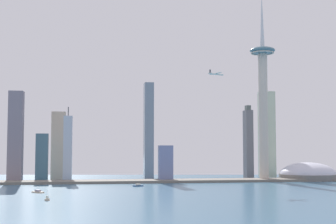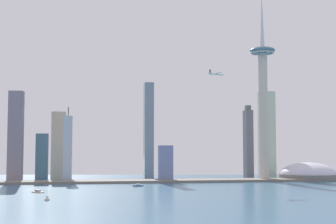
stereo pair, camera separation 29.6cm
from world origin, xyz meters
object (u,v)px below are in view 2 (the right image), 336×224
at_px(skyscraper_0, 68,148).
at_px(airplane, 216,74).
at_px(stadium_dome, 308,175).
at_px(skyscraper_7, 248,143).
at_px(boat_0, 138,185).
at_px(observation_tower, 263,88).
at_px(skyscraper_6, 58,145).
at_px(skyscraper_1, 267,134).
at_px(boat_1, 47,199).
at_px(skyscraper_5, 149,131).
at_px(skyscraper_3, 42,157).
at_px(skyscraper_2, 16,137).
at_px(skyscraper_4, 166,163).
at_px(boat_2, 38,192).

bearing_deg(skyscraper_0, airplane, -24.83).
bearing_deg(stadium_dome, skyscraper_7, 143.25).
bearing_deg(skyscraper_7, boat_0, -142.89).
height_order(observation_tower, skyscraper_6, observation_tower).
height_order(skyscraper_1, boat_1, skyscraper_1).
relative_size(skyscraper_5, boat_1, 15.69).
bearing_deg(skyscraper_3, skyscraper_2, -147.83).
relative_size(skyscraper_3, boat_0, 5.20).
xyz_separation_m(skyscraper_0, skyscraper_3, (-41.57, 7.26, -14.51)).
xyz_separation_m(skyscraper_7, boat_0, (-213.88, -161.81, -61.11)).
height_order(observation_tower, skyscraper_2, observation_tower).
bearing_deg(skyscraper_1, observation_tower, -112.75).
bearing_deg(stadium_dome, skyscraper_4, -178.05).
relative_size(stadium_dome, skyscraper_4, 1.69).
bearing_deg(stadium_dome, skyscraper_2, 178.40).
relative_size(skyscraper_2, boat_2, 8.65).
xyz_separation_m(skyscraper_0, boat_0, (102.87, -129.64, -51.81)).
bearing_deg(skyscraper_3, skyscraper_4, -13.13).
bearing_deg(skyscraper_0, stadium_dome, -4.35).
height_order(skyscraper_7, boat_1, skyscraper_7).
bearing_deg(observation_tower, skyscraper_1, 67.25).
distance_m(skyscraper_0, boat_2, 220.42).
height_order(stadium_dome, skyscraper_1, skyscraper_1).
bearing_deg(skyscraper_4, skyscraper_3, 166.87).
relative_size(skyscraper_3, airplane, 2.98).
distance_m(observation_tower, skyscraper_3, 380.43).
bearing_deg(airplane, boat_0, 172.29).
relative_size(skyscraper_3, boat_2, 4.66).
distance_m(skyscraper_6, boat_2, 271.00).
relative_size(skyscraper_2, boat_1, 13.28).
distance_m(skyscraper_3, boat_2, 223.83).
bearing_deg(airplane, skyscraper_7, 35.13).
bearing_deg(skyscraper_5, skyscraper_4, -78.32).
bearing_deg(skyscraper_7, boat_1, -133.72).
distance_m(skyscraper_5, skyscraper_7, 180.60).
relative_size(skyscraper_3, skyscraper_6, 0.66).
bearing_deg(skyscraper_3, skyscraper_7, 3.98).
bearing_deg(airplane, skyscraper_0, 135.03).
bearing_deg(skyscraper_4, skyscraper_5, 101.68).
xyz_separation_m(skyscraper_1, skyscraper_4, (-208.30, -103.71, -50.98)).
relative_size(observation_tower, boat_1, 29.35).
height_order(skyscraper_1, boat_2, skyscraper_1).
height_order(observation_tower, skyscraper_5, observation_tower).
distance_m(skyscraper_2, skyscraper_7, 400.04).
bearing_deg(boat_1, skyscraper_5, 5.17).
height_order(skyscraper_2, skyscraper_6, skyscraper_2).
bearing_deg(airplane, skyscraper_4, 116.09).
bearing_deg(boat_1, skyscraper_1, -17.50).
bearing_deg(boat_0, skyscraper_7, -153.95).
bearing_deg(skyscraper_1, skyscraper_7, -145.26).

